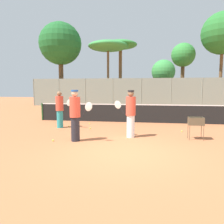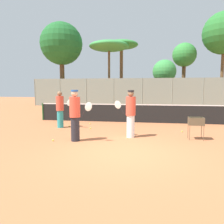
# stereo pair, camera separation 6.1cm
# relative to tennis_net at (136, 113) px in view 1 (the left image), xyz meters

# --- Properties ---
(ground_plane) EXTENTS (80.00, 80.00, 0.00)m
(ground_plane) POSITION_rel_tennis_net_xyz_m (0.00, -6.18, -0.56)
(ground_plane) COLOR #B7663D
(tennis_net) EXTENTS (11.76, 0.10, 1.07)m
(tennis_net) POSITION_rel_tennis_net_xyz_m (0.00, 0.00, 0.00)
(tennis_net) COLOR #26592D
(tennis_net) RESTS_ON ground_plane
(back_fence) EXTENTS (24.70, 0.08, 3.07)m
(back_fence) POSITION_rel_tennis_net_xyz_m (0.00, 10.83, 0.98)
(back_fence) COLOR gray
(back_fence) RESTS_ON ground_plane
(tree_0) EXTENTS (2.87, 2.87, 7.47)m
(tree_0) POSITION_rel_tennis_net_xyz_m (4.89, 15.47, 5.33)
(tree_0) COLOR brown
(tree_0) RESTS_ON ground_plane
(tree_1) EXTENTS (2.69, 2.69, 5.27)m
(tree_1) POSITION_rel_tennis_net_xyz_m (2.44, 13.41, 3.26)
(tree_1) COLOR brown
(tree_1) RESTS_ON ground_plane
(tree_2) EXTENTS (4.65, 4.65, 10.41)m
(tree_2) POSITION_rel_tennis_net_xyz_m (8.83, 13.96, 7.49)
(tree_2) COLOR brown
(tree_2) RESTS_ON ground_plane
(tree_3) EXTENTS (5.03, 5.03, 9.84)m
(tree_3) POSITION_rel_tennis_net_xyz_m (-9.75, 12.86, 6.70)
(tree_3) COLOR brown
(tree_3) RESTS_ON ground_plane
(tree_4) EXTENTS (4.11, 4.11, 7.87)m
(tree_4) POSITION_rel_tennis_net_xyz_m (-2.74, 14.86, 6.56)
(tree_4) COLOR brown
(tree_4) RESTS_ON ground_plane
(tree_5) EXTENTS (4.73, 4.73, 7.58)m
(tree_5) POSITION_rel_tennis_net_xyz_m (-4.06, 13.55, 6.36)
(tree_5) COLOR brown
(tree_5) RESTS_ON ground_plane
(player_white_outfit) EXTENTS (0.93, 0.38, 1.83)m
(player_white_outfit) POSITION_rel_tennis_net_xyz_m (-3.70, -2.34, 0.38)
(player_white_outfit) COLOR teal
(player_white_outfit) RESTS_ON ground_plane
(player_red_cap) EXTENTS (0.94, 0.41, 1.91)m
(player_red_cap) POSITION_rel_tennis_net_xyz_m (-0.03, -3.95, 0.43)
(player_red_cap) COLOR white
(player_red_cap) RESTS_ON ground_plane
(player_yellow_shirt) EXTENTS (0.95, 0.40, 1.92)m
(player_yellow_shirt) POSITION_rel_tennis_net_xyz_m (-2.02, -4.93, 0.44)
(player_yellow_shirt) COLOR #26262D
(player_yellow_shirt) RESTS_ON ground_plane
(ball_cart) EXTENTS (0.56, 0.41, 0.87)m
(ball_cart) POSITION_rel_tennis_net_xyz_m (2.51, -3.93, 0.08)
(ball_cart) COLOR brown
(ball_cart) RESTS_ON ground_plane
(tennis_ball_0) EXTENTS (0.07, 0.07, 0.07)m
(tennis_ball_0) POSITION_rel_tennis_net_xyz_m (-2.11, -2.44, -0.53)
(tennis_ball_0) COLOR #D1E54C
(tennis_ball_0) RESTS_ON ground_plane
(tennis_ball_1) EXTENTS (0.07, 0.07, 0.07)m
(tennis_ball_1) POSITION_rel_tennis_net_xyz_m (-2.85, -5.10, -0.53)
(tennis_ball_1) COLOR #D1E54C
(tennis_ball_1) RESTS_ON ground_plane
(tennis_ball_2) EXTENTS (0.07, 0.07, 0.07)m
(tennis_ball_2) POSITION_rel_tennis_net_xyz_m (-2.51, -1.07, -0.53)
(tennis_ball_2) COLOR #D1E54C
(tennis_ball_2) RESTS_ON ground_plane
(tennis_ball_3) EXTENTS (0.07, 0.07, 0.07)m
(tennis_ball_3) POSITION_rel_tennis_net_xyz_m (2.21, -2.53, -0.53)
(tennis_ball_3) COLOR #D1E54C
(tennis_ball_3) RESTS_ON ground_plane
(tennis_ball_4) EXTENTS (0.07, 0.07, 0.07)m
(tennis_ball_4) POSITION_rel_tennis_net_xyz_m (-3.35, -2.05, -0.53)
(tennis_ball_4) COLOR #D1E54C
(tennis_ball_4) RESTS_ON ground_plane
(parked_car) EXTENTS (4.20, 1.70, 1.60)m
(parked_car) POSITION_rel_tennis_net_xyz_m (-0.56, 14.03, 0.10)
(parked_car) COLOR white
(parked_car) RESTS_ON ground_plane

